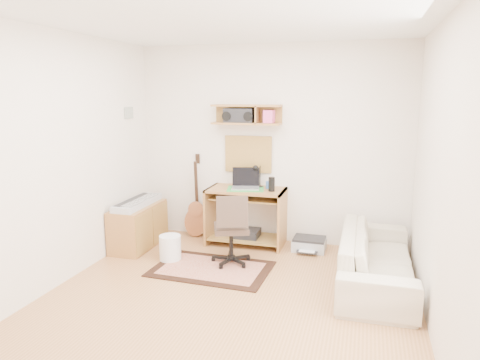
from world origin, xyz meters
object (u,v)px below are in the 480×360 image
(desk, at_px, (246,217))
(sofa, at_px, (377,249))
(cabinet, at_px, (138,226))
(printer, at_px, (309,244))
(task_chair, at_px, (231,228))

(desk, distance_m, sofa, 1.82)
(cabinet, bearing_deg, printer, 12.30)
(sofa, bearing_deg, desk, 64.04)
(printer, bearing_deg, task_chair, -138.01)
(desk, xyz_separation_m, printer, (0.84, -0.01, -0.29))
(cabinet, height_order, printer, cabinet)
(task_chair, height_order, printer, task_chair)
(desk, distance_m, cabinet, 1.41)
(task_chair, bearing_deg, cabinet, 148.95)
(task_chair, relative_size, sofa, 0.46)
(printer, height_order, sofa, sofa)
(task_chair, relative_size, printer, 2.10)
(task_chair, distance_m, cabinet, 1.37)
(desk, xyz_separation_m, sofa, (1.64, -0.80, -0.01))
(task_chair, bearing_deg, desk, 70.87)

